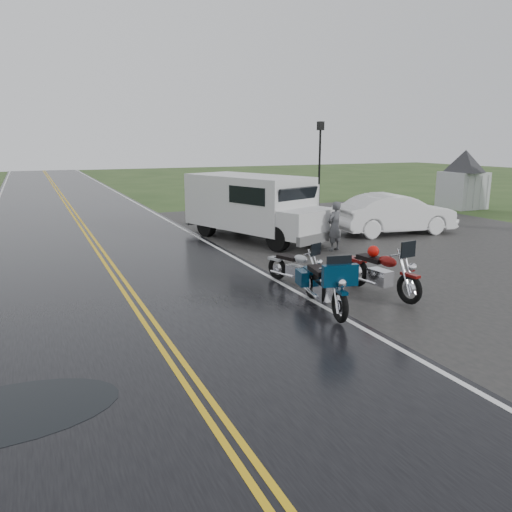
{
  "coord_description": "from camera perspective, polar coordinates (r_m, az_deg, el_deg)",
  "views": [
    {
      "loc": [
        -2.02,
        -8.56,
        3.69
      ],
      "look_at": [
        2.8,
        2.0,
        1.0
      ],
      "focal_mm": 35.0,
      "sensor_mm": 36.0,
      "label": 1
    }
  ],
  "objects": [
    {
      "name": "person_at_van",
      "position": [
        17.09,
        8.96,
        3.28
      ],
      "size": [
        0.71,
        0.59,
        1.68
      ],
      "primitive_type": "imported",
      "rotation": [
        0.0,
        0.0,
        3.49
      ],
      "color": "#444549",
      "rests_on": "ground"
    },
    {
      "name": "motorcycle_red",
      "position": [
        11.74,
        17.2,
        -2.26
      ],
      "size": [
        1.12,
        2.48,
        1.42
      ],
      "primitive_type": null,
      "rotation": [
        0.0,
        0.0,
        0.11
      ],
      "color": "#610D0B",
      "rests_on": "ground"
    },
    {
      "name": "motorcycle_silver",
      "position": [
        12.43,
        7.11,
        -1.56
      ],
      "size": [
        1.3,
        2.07,
        1.15
      ],
      "primitive_type": null,
      "rotation": [
        0.0,
        0.0,
        0.33
      ],
      "color": "#A1A3A8",
      "rests_on": "ground"
    },
    {
      "name": "lamp_post_far_right",
      "position": [
        27.07,
        7.26,
        10.14
      ],
      "size": [
        0.4,
        0.4,
        4.72
      ],
      "primitive_type": null,
      "color": "black",
      "rests_on": "ground"
    },
    {
      "name": "van_white",
      "position": [
        16.7,
        2.54,
        4.59
      ],
      "size": [
        4.37,
        6.73,
        2.48
      ],
      "primitive_type": null,
      "rotation": [
        0.0,
        0.0,
        0.35
      ],
      "color": "silver",
      "rests_on": "ground"
    },
    {
      "name": "sedan_white",
      "position": [
        20.81,
        15.6,
        4.59
      ],
      "size": [
        5.03,
        2.29,
        1.6
      ],
      "primitive_type": "imported",
      "rotation": [
        0.0,
        0.0,
        1.45
      ],
      "color": "white",
      "rests_on": "ground"
    },
    {
      "name": "motorcycle_teal",
      "position": [
        10.24,
        9.63,
        -4.17
      ],
      "size": [
        1.29,
        2.46,
        1.38
      ],
      "primitive_type": null,
      "rotation": [
        0.0,
        0.0,
        -0.19
      ],
      "color": "#05253D",
      "rests_on": "ground"
    },
    {
      "name": "road",
      "position": [
        19.03,
        -17.96,
        1.29
      ],
      "size": [
        8.0,
        100.0,
        0.04
      ],
      "primitive_type": "cube",
      "color": "black",
      "rests_on": "ground"
    },
    {
      "name": "ground",
      "position": [
        9.54,
        -10.53,
        -9.95
      ],
      "size": [
        120.0,
        120.0,
        0.0
      ],
      "primitive_type": "plane",
      "color": "#2D471E",
      "rests_on": "ground"
    },
    {
      "name": "parking_pad",
      "position": [
        19.16,
        18.94,
        1.28
      ],
      "size": [
        14.0,
        24.0,
        0.03
      ],
      "primitive_type": "cube",
      "color": "black",
      "rests_on": "ground"
    },
    {
      "name": "visitor_center",
      "position": [
        30.15,
        22.76,
        9.61
      ],
      "size": [
        16.0,
        10.0,
        4.8
      ],
      "primitive_type": null,
      "color": "#A8AAAD",
      "rests_on": "ground"
    }
  ]
}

